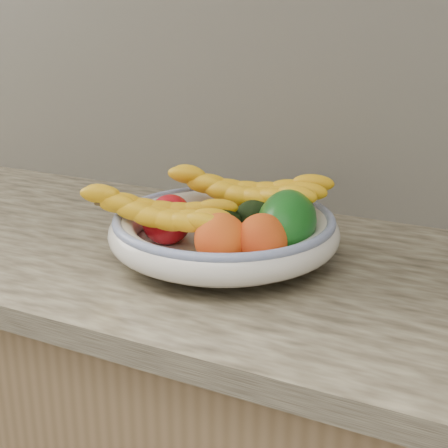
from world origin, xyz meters
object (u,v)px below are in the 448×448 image
fruit_bowl (224,230)px  banana_bunch_back (244,195)px  green_mango (287,222)px  banana_bunch_front (155,216)px

fruit_bowl → banana_bunch_back: 0.09m
green_mango → banana_bunch_front: (-0.20, -0.08, 0.01)m
banana_bunch_front → green_mango: bearing=12.6°
fruit_bowl → banana_bunch_front: banana_bunch_front is taller
green_mango → banana_bunch_front: size_ratio=0.53×
green_mango → fruit_bowl: bearing=170.7°
fruit_bowl → green_mango: size_ratio=2.64×
fruit_bowl → green_mango: 0.11m
banana_bunch_back → banana_bunch_front: 0.18m
fruit_bowl → banana_bunch_front: 0.12m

